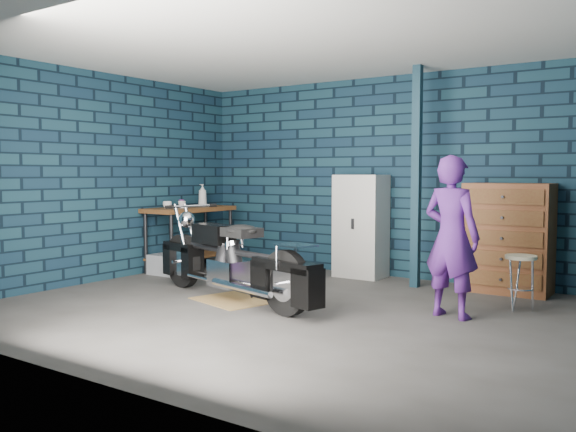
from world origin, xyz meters
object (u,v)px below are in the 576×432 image
motorcycle (232,254)px  workbench (190,239)px  locker (361,226)px  person (451,237)px  storage_bin (166,265)px  tool_chest (508,238)px  shop_stool (520,283)px

motorcycle → workbench: bearing=160.4°
motorcycle → locker: bearing=94.1°
person → storage_bin: person is taller
locker → tool_chest: locker is taller
locker → shop_stool: bearing=-21.4°
motorcycle → shop_stool: (2.74, 1.28, -0.23)m
storage_bin → locker: bearing=30.3°
locker → motorcycle: bearing=-101.6°
person → tool_chest: bearing=-83.7°
workbench → person: person is taller
workbench → storage_bin: size_ratio=3.15×
storage_bin → tool_chest: size_ratio=0.35×
motorcycle → storage_bin: size_ratio=5.25×
tool_chest → locker: bearing=180.0°
workbench → motorcycle: bearing=-35.3°
locker → tool_chest: (1.93, 0.00, -0.05)m
motorcycle → shop_stool: motorcycle is taller
person → shop_stool: (0.49, 0.68, -0.50)m
tool_chest → shop_stool: 1.03m
tool_chest → shop_stool: tool_chest is taller
motorcycle → shop_stool: 3.03m
workbench → tool_chest: size_ratio=1.09×
shop_stool → motorcycle: bearing=-154.9°
workbench → locker: (2.33, 0.85, 0.23)m
person → storage_bin: 4.17m
storage_bin → locker: size_ratio=0.32×
workbench → tool_chest: 4.35m
locker → tool_chest: 1.93m
workbench → storage_bin: (0.02, -0.50, -0.32)m
shop_stool → tool_chest: bearing=112.0°
motorcycle → tool_chest: tool_chest is taller
tool_chest → workbench: bearing=-168.7°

